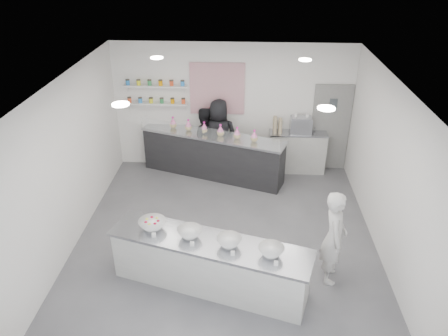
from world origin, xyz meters
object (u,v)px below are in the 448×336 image
(espresso_machine, at_px, (301,125))
(staff_left, at_px, (204,140))
(prep_counter, at_px, (210,264))
(woman_prep, at_px, (334,237))
(espresso_ledge, at_px, (297,152))
(staff_right, at_px, (219,136))
(back_bar, at_px, (213,155))

(espresso_machine, height_order, staff_left, staff_left)
(prep_counter, distance_m, espresso_machine, 4.46)
(espresso_machine, distance_m, woman_prep, 3.76)
(espresso_ledge, xyz_separation_m, staff_left, (-2.21, -0.09, 0.30))
(staff_left, relative_size, staff_right, 0.89)
(staff_right, bearing_deg, back_bar, 62.42)
(staff_right, bearing_deg, prep_counter, 91.79)
(espresso_ledge, distance_m, espresso_machine, 0.68)
(espresso_machine, xyz_separation_m, staff_left, (-2.24, -0.09, -0.38))
(espresso_machine, bearing_deg, staff_right, -177.19)
(woman_prep, bearing_deg, staff_left, 38.91)
(espresso_ledge, height_order, woman_prep, woman_prep)
(woman_prep, distance_m, staff_left, 4.37)
(prep_counter, bearing_deg, staff_right, 108.37)
(espresso_machine, relative_size, woman_prep, 0.30)
(back_bar, bearing_deg, staff_left, 151.87)
(back_bar, distance_m, espresso_ledge, 2.01)
(espresso_ledge, relative_size, espresso_machine, 2.74)
(staff_left, height_order, staff_right, staff_right)
(staff_left, bearing_deg, espresso_ledge, 169.41)
(back_bar, xyz_separation_m, staff_left, (-0.23, 0.25, 0.27))
(prep_counter, relative_size, espresso_machine, 6.58)
(prep_counter, relative_size, staff_right, 1.80)
(espresso_ledge, height_order, staff_left, staff_left)
(prep_counter, height_order, back_bar, back_bar)
(prep_counter, relative_size, staff_left, 2.02)
(back_bar, relative_size, espresso_ledge, 2.53)
(prep_counter, xyz_separation_m, espresso_ledge, (1.74, 4.03, 0.06))
(espresso_machine, relative_size, staff_right, 0.27)
(prep_counter, height_order, espresso_ledge, espresso_ledge)
(espresso_machine, xyz_separation_m, woman_prep, (0.18, -3.74, -0.36))
(woman_prep, height_order, staff_left, woman_prep)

